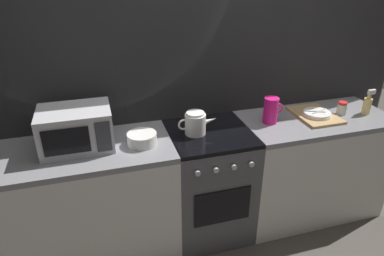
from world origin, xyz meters
TOP-DOWN VIEW (x-y plane):
  - ground_plane at (0.00, 0.00)m, footprint 8.00×8.00m
  - back_wall at (0.00, 0.32)m, footprint 3.60×0.05m
  - counter_left at (-0.90, 0.00)m, footprint 1.20×0.60m
  - stove_unit at (-0.00, -0.00)m, footprint 0.60×0.63m
  - counter_right at (0.90, 0.00)m, footprint 1.20×0.60m
  - microwave at (-0.92, 0.05)m, footprint 0.46×0.35m
  - kettle at (-0.11, 0.01)m, footprint 0.28×0.15m
  - mixing_bowl at (-0.50, -0.04)m, footprint 0.20×0.20m
  - pitcher at (0.49, 0.02)m, footprint 0.16×0.11m
  - dish_pile at (0.89, 0.02)m, footprint 0.30×0.40m
  - spice_jar at (1.12, -0.00)m, footprint 0.08×0.08m
  - spray_bottle at (1.32, -0.05)m, footprint 0.08×0.06m

SIDE VIEW (x-z plane):
  - ground_plane at x=0.00m, z-range 0.00..0.00m
  - stove_unit at x=0.00m, z-range 0.00..0.90m
  - counter_left at x=-0.90m, z-range 0.00..0.90m
  - counter_right at x=0.90m, z-range 0.00..0.90m
  - dish_pile at x=0.89m, z-range 0.89..0.95m
  - mixing_bowl at x=-0.50m, z-range 0.90..0.98m
  - spice_jar at x=1.12m, z-range 0.90..1.00m
  - spray_bottle at x=1.32m, z-range 0.88..1.08m
  - kettle at x=-0.11m, z-range 0.90..1.06m
  - pitcher at x=0.49m, z-range 0.90..1.10m
  - microwave at x=-0.92m, z-range 0.90..1.17m
  - back_wall at x=0.00m, z-range 0.00..2.40m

